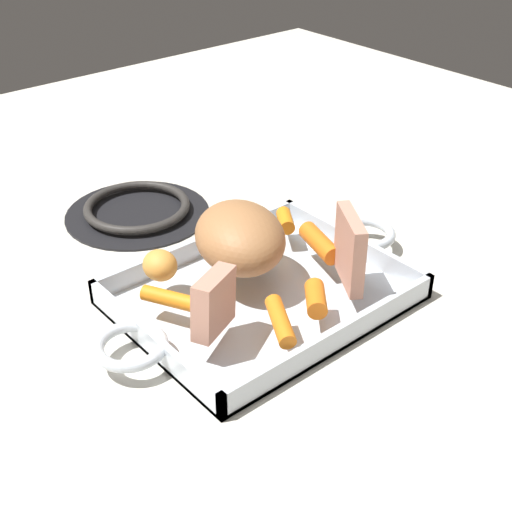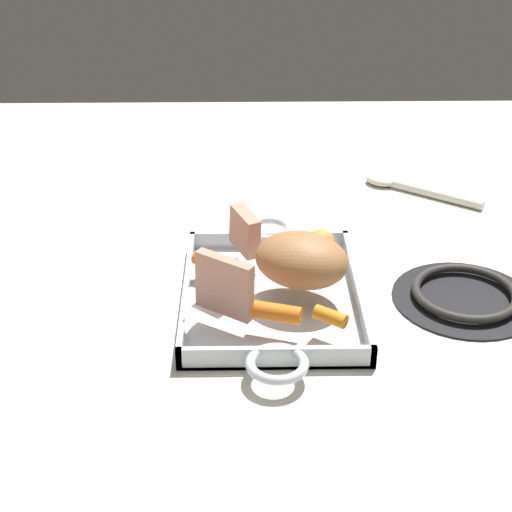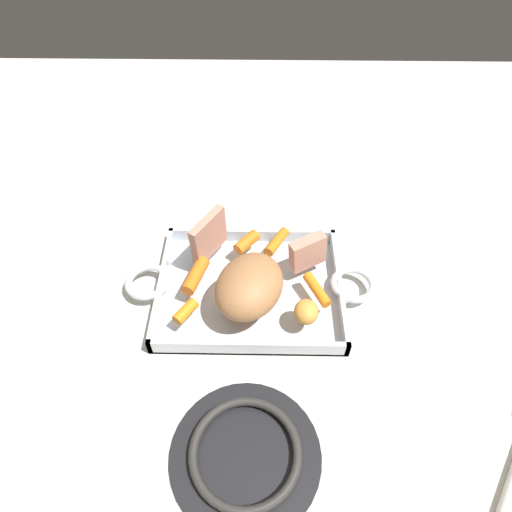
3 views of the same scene
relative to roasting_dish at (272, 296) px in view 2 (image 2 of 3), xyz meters
The scene contains 13 objects.
ground_plane 0.01m from the roasting_dish, ahead, with size 1.75×1.75×0.00m, color silver.
roasting_dish is the anchor object (origin of this frame).
pork_roast 0.07m from the roasting_dish, 85.27° to the left, with size 0.13×0.10×0.07m, color #A56E42.
roast_slice_thin 0.11m from the roasting_dish, 41.61° to the right, with size 0.01×0.08×0.08m, color tan.
roast_slice_outer 0.11m from the roasting_dish, 158.71° to the right, with size 0.02×0.06×0.06m, color tan.
baby_carrot_long 0.10m from the roasting_dish, 119.22° to the right, with size 0.02×0.02×0.06m, color orange.
baby_carrot_center_right 0.12m from the roasting_dish, 35.37° to the left, with size 0.02×0.02×0.04m, color orange.
baby_carrot_southeast 0.08m from the roasting_dish, 84.18° to the right, with size 0.02×0.02×0.05m, color orange.
baby_carrot_southwest 0.10m from the roasting_dish, ahead, with size 0.02×0.02×0.07m, color orange.
baby_carrot_center_left 0.11m from the roasting_dish, 167.57° to the left, with size 0.02×0.02×0.06m, color orange.
potato_halved 0.12m from the roasting_dish, 139.98° to the left, with size 0.04×0.04×0.03m, color gold.
stove_burner_rear 0.27m from the roasting_dish, 89.00° to the left, with size 0.20×0.20×0.02m.
serving_spoon 0.44m from the roasting_dish, 144.62° to the left, with size 0.15×0.20×0.02m.
Camera 2 is at (0.90, -0.04, 0.58)m, focal length 54.12 mm.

